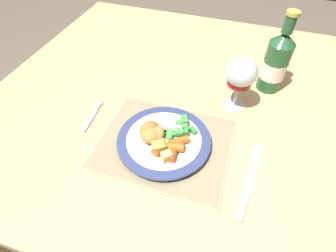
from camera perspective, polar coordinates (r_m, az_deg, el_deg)
The scene contains 12 objects.
ground_plane at distance 1.42m, azimuth 1.92°, elevation -16.49°, with size 6.00×6.00×0.00m, color brown.
dining_table at distance 0.88m, azimuth 2.98°, elevation 2.59°, with size 1.17×1.08×0.74m.
placemat at distance 0.68m, azimuth -0.79°, elevation -3.86°, with size 0.34×0.27×0.01m.
dinner_plate at distance 0.67m, azimuth -0.91°, elevation -3.27°, with size 0.24×0.24×0.02m.
breaded_croquettes at distance 0.65m, azimuth -3.58°, elevation -1.35°, with size 0.08×0.08×0.04m.
green_beans_pile at distance 0.66m, azimuth 2.00°, elevation -1.19°, with size 0.09×0.11×0.02m.
glazed_carrots at distance 0.63m, azimuth 0.69°, elevation -4.63°, with size 0.08×0.08×0.02m.
fork at distance 0.77m, azimuth -16.41°, elevation 1.71°, with size 0.02×0.13×0.01m.
table_knife at distance 0.64m, azimuth 17.06°, elevation -12.31°, with size 0.04×0.22×0.01m.
wine_glass at distance 0.74m, azimuth 15.65°, elevation 10.95°, with size 0.09×0.09×0.16m.
bottle at distance 0.85m, azimuth 22.43°, elevation 12.71°, with size 0.07×0.07×0.24m.
roast_potatoes at distance 0.62m, azimuth -1.35°, elevation -5.19°, with size 0.06×0.06×0.03m.
Camera 1 is at (0.15, -0.60, 1.27)m, focal length 28.00 mm.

